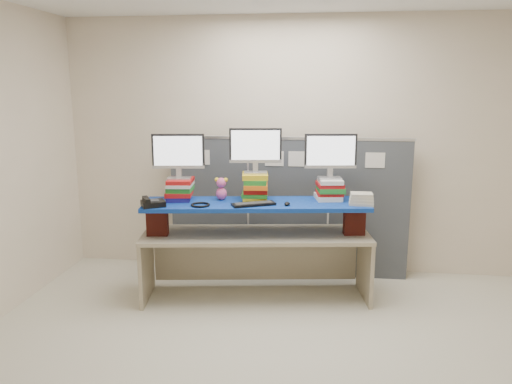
# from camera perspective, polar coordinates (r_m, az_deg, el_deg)

# --- Properties ---
(room) EXTENTS (5.00, 4.00, 2.80)m
(room) POSITION_cam_1_polar(r_m,az_deg,el_deg) (3.56, 2.10, 1.44)
(room) COLOR beige
(room) RESTS_ON ground
(cubicle_partition) EXTENTS (2.60, 0.06, 1.53)m
(cubicle_partition) POSITION_cam_1_polar(r_m,az_deg,el_deg) (5.43, 3.67, -1.69)
(cubicle_partition) COLOR #3F434A
(cubicle_partition) RESTS_ON ground
(desk) EXTENTS (2.25, 0.92, 0.66)m
(desk) POSITION_cam_1_polar(r_m,az_deg,el_deg) (4.87, 0.00, -6.23)
(desk) COLOR tan
(desk) RESTS_ON ground
(brick_pier_left) EXTENTS (0.21, 0.13, 0.27)m
(brick_pier_left) POSITION_cam_1_polar(r_m,az_deg,el_deg) (4.82, -11.20, -3.32)
(brick_pier_left) COLOR maroon
(brick_pier_left) RESTS_ON desk
(brick_pier_right) EXTENTS (0.21, 0.13, 0.27)m
(brick_pier_right) POSITION_cam_1_polar(r_m,az_deg,el_deg) (4.84, 11.17, -3.25)
(brick_pier_right) COLOR maroon
(brick_pier_right) RESTS_ON desk
(blue_board) EXTENTS (2.18, 0.81, 0.04)m
(blue_board) POSITION_cam_1_polar(r_m,az_deg,el_deg) (4.75, 0.00, -1.41)
(blue_board) COLOR navy
(blue_board) RESTS_ON brick_pier_left
(book_stack_left) EXTENTS (0.28, 0.33, 0.21)m
(book_stack_left) POSITION_cam_1_polar(r_m,az_deg,el_deg) (4.89, -8.70, 0.33)
(book_stack_left) COLOR navy
(book_stack_left) RESTS_ON blue_board
(book_stack_center) EXTENTS (0.28, 0.32, 0.26)m
(book_stack_center) POSITION_cam_1_polar(r_m,az_deg,el_deg) (4.84, -0.09, 0.62)
(book_stack_center) COLOR gold
(book_stack_center) RESTS_ON blue_board
(book_stack_right) EXTENTS (0.30, 0.31, 0.20)m
(book_stack_right) POSITION_cam_1_polar(r_m,az_deg,el_deg) (4.90, 8.41, 0.32)
(book_stack_right) COLOR silver
(book_stack_right) RESTS_ON blue_board
(monitor_left) EXTENTS (0.50, 0.17, 0.43)m
(monitor_left) POSITION_cam_1_polar(r_m,az_deg,el_deg) (4.83, -8.87, 4.36)
(monitor_left) COLOR #B8B8BD
(monitor_left) RESTS_ON book_stack_left
(monitor_center) EXTENTS (0.50, 0.17, 0.43)m
(monitor_center) POSITION_cam_1_polar(r_m,az_deg,el_deg) (4.78, -0.06, 5.07)
(monitor_center) COLOR #B8B8BD
(monitor_center) RESTS_ON book_stack_center
(monitor_right) EXTENTS (0.50, 0.17, 0.43)m
(monitor_right) POSITION_cam_1_polar(r_m,az_deg,el_deg) (4.84, 8.51, 4.38)
(monitor_right) COLOR #B8B8BD
(monitor_right) RESTS_ON book_stack_right
(keyboard) EXTENTS (0.42, 0.29, 0.03)m
(keyboard) POSITION_cam_1_polar(r_m,az_deg,el_deg) (4.62, -0.28, -1.39)
(keyboard) COLOR black
(keyboard) RESTS_ON blue_board
(mouse) EXTENTS (0.09, 0.11, 0.03)m
(mouse) POSITION_cam_1_polar(r_m,az_deg,el_deg) (4.63, 3.57, -1.34)
(mouse) COLOR black
(mouse) RESTS_ON blue_board
(desk_phone) EXTENTS (0.27, 0.26, 0.09)m
(desk_phone) POSITION_cam_1_polar(r_m,az_deg,el_deg) (4.68, -11.77, -1.23)
(desk_phone) COLOR black
(desk_phone) RESTS_ON blue_board
(headset) EXTENTS (0.19, 0.19, 0.02)m
(headset) POSITION_cam_1_polar(r_m,az_deg,el_deg) (4.63, -6.37, -1.46)
(headset) COLOR black
(headset) RESTS_ON blue_board
(plush_toy) EXTENTS (0.13, 0.10, 0.22)m
(plush_toy) POSITION_cam_1_polar(r_m,az_deg,el_deg) (4.84, -3.98, 0.40)
(plush_toy) COLOR #EA599B
(plush_toy) RESTS_ON blue_board
(binder_stack) EXTENTS (0.24, 0.19, 0.11)m
(binder_stack) POSITION_cam_1_polar(r_m,az_deg,el_deg) (4.75, 11.96, -0.80)
(binder_stack) COLOR beige
(binder_stack) RESTS_ON blue_board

